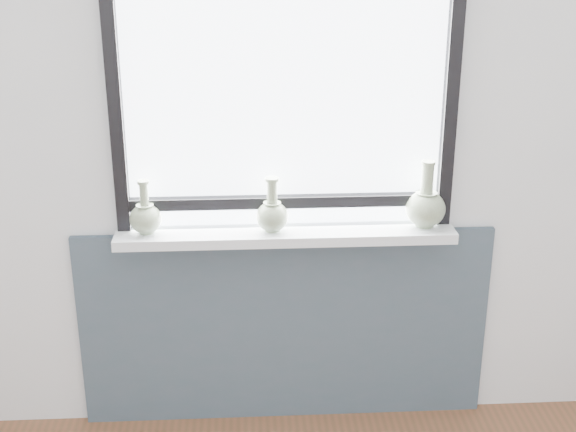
{
  "coord_description": "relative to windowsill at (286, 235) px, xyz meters",
  "views": [
    {
      "loc": [
        -0.16,
        -1.17,
        2.08
      ],
      "look_at": [
        0.0,
        1.55,
        1.02
      ],
      "focal_mm": 50.0,
      "sensor_mm": 36.0,
      "label": 1
    }
  ],
  "objects": [
    {
      "name": "back_wall",
      "position": [
        0.0,
        0.1,
        0.42
      ],
      "size": [
        3.6,
        0.02,
        2.6
      ],
      "primitive_type": "cube",
      "color": "silver",
      "rests_on": "ground"
    },
    {
      "name": "apron_panel",
      "position": [
        0.0,
        0.07,
        -0.45
      ],
      "size": [
        1.7,
        0.03,
        0.86
      ],
      "primitive_type": "cube",
      "color": "#3D4957",
      "rests_on": "ground"
    },
    {
      "name": "windowsill",
      "position": [
        0.0,
        0.0,
        0.0
      ],
      "size": [
        1.32,
        0.18,
        0.04
      ],
      "primitive_type": "cube",
      "color": "silver",
      "rests_on": "apron_panel"
    },
    {
      "name": "window",
      "position": [
        0.0,
        0.06,
        0.56
      ],
      "size": [
        1.3,
        0.06,
        1.05
      ],
      "color": "black",
      "rests_on": "windowsill"
    },
    {
      "name": "vase_a",
      "position": [
        -0.54,
        0.0,
        0.09
      ],
      "size": [
        0.12,
        0.12,
        0.21
      ],
      "rotation": [
        0.0,
        0.0,
        -0.43
      ],
      "color": "#92A583",
      "rests_on": "windowsill"
    },
    {
      "name": "vase_b",
      "position": [
        -0.05,
        -0.0,
        0.09
      ],
      "size": [
        0.13,
        0.13,
        0.22
      ],
      "rotation": [
        0.0,
        0.0,
        0.33
      ],
      "color": "#92A583",
      "rests_on": "windowsill"
    },
    {
      "name": "vase_c",
      "position": [
        0.55,
        0.01,
        0.1
      ],
      "size": [
        0.16,
        0.16,
        0.27
      ],
      "rotation": [
        0.0,
        0.0,
        0.27
      ],
      "color": "#92A583",
      "rests_on": "windowsill"
    }
  ]
}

